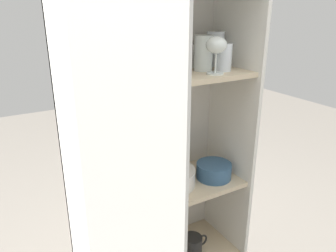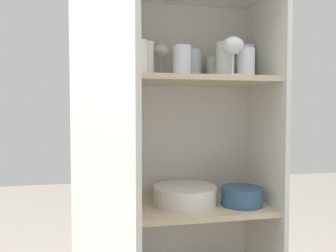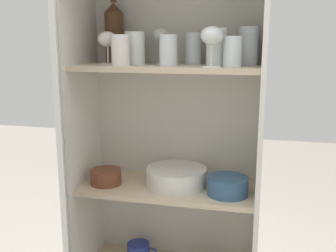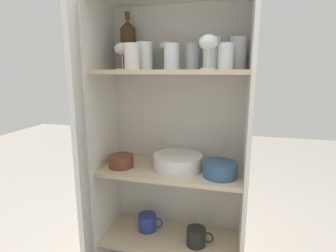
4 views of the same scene
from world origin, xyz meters
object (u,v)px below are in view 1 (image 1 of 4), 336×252
at_px(plate_stack_white, 167,177).
at_px(mixing_bowl_large, 214,170).
at_px(serving_bowl_small, 108,202).
at_px(coffee_mug_primary, 192,245).
at_px(wine_bottle, 86,42).

height_order(plate_stack_white, mixing_bowl_large, plate_stack_white).
height_order(mixing_bowl_large, serving_bowl_small, mixing_bowl_large).
xyz_separation_m(serving_bowl_small, coffee_mug_primary, (0.40, 0.00, -0.37)).
distance_m(wine_bottle, serving_bowl_small, 0.59).
xyz_separation_m(wine_bottle, serving_bowl_small, (-0.00, -0.13, -0.58)).
bearing_deg(serving_bowl_small, plate_stack_white, 10.79).
bearing_deg(wine_bottle, coffee_mug_primary, -18.20).
xyz_separation_m(wine_bottle, plate_stack_white, (0.28, -0.08, -0.58)).
bearing_deg(wine_bottle, mixing_bowl_large, -15.03).
bearing_deg(wine_bottle, plate_stack_white, -15.29).
bearing_deg(serving_bowl_small, coffee_mug_primary, 0.37).
bearing_deg(plate_stack_white, serving_bowl_small, -169.21).
xyz_separation_m(plate_stack_white, serving_bowl_small, (-0.29, -0.05, -0.00)).
relative_size(wine_bottle, coffee_mug_primary, 2.09).
distance_m(mixing_bowl_large, serving_bowl_small, 0.50).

